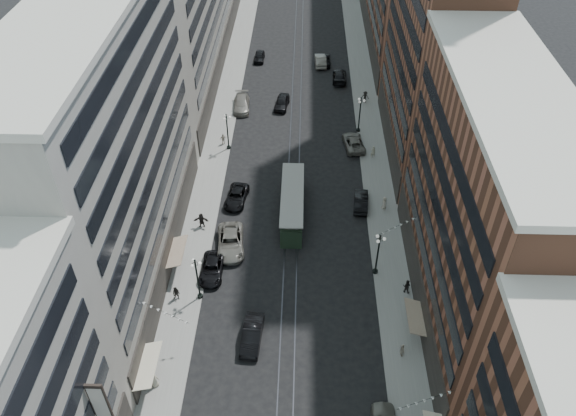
# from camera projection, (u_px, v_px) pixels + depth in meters

# --- Properties ---
(ground) EXTENTS (220.00, 220.00, 0.00)m
(ground) POSITION_uv_depth(u_px,v_px,m) (295.00, 131.00, 82.18)
(ground) COLOR black
(ground) RESTS_ON ground
(sidewalk_west) EXTENTS (4.00, 180.00, 0.15)m
(sidewalk_west) POSITION_uv_depth(u_px,v_px,m) (228.00, 95.00, 89.96)
(sidewalk_west) COLOR gray
(sidewalk_west) RESTS_ON ground
(sidewalk_east) EXTENTS (4.00, 180.00, 0.15)m
(sidewalk_east) POSITION_uv_depth(u_px,v_px,m) (365.00, 97.00, 89.46)
(sidewalk_east) COLOR gray
(sidewalk_east) RESTS_ON ground
(rail_west) EXTENTS (0.12, 180.00, 0.02)m
(rail_west) POSITION_uv_depth(u_px,v_px,m) (292.00, 96.00, 89.77)
(rail_west) COLOR #2D2D33
(rail_west) RESTS_ON ground
(rail_east) EXTENTS (0.12, 180.00, 0.02)m
(rail_east) POSITION_uv_depth(u_px,v_px,m) (301.00, 97.00, 89.74)
(rail_east) COLOR #2D2D33
(rail_east) RESTS_ON ground
(building_west_mid) EXTENTS (8.00, 36.00, 28.00)m
(building_west_mid) POSITION_uv_depth(u_px,v_px,m) (111.00, 158.00, 52.96)
(building_west_mid) COLOR gray
(building_west_mid) RESTS_ON ground
(building_east_mid) EXTENTS (8.00, 30.00, 24.00)m
(building_east_mid) POSITION_uv_depth(u_px,v_px,m) (481.00, 216.00, 49.71)
(building_east_mid) COLOR brown
(building_east_mid) RESTS_ON ground
(lamppost_sw_far) EXTENTS (1.03, 1.14, 5.52)m
(lamppost_sw_far) POSITION_uv_depth(u_px,v_px,m) (197.00, 278.00, 56.10)
(lamppost_sw_far) COLOR black
(lamppost_sw_far) RESTS_ON sidewalk_west
(lamppost_sw_mid) EXTENTS (1.03, 1.14, 5.52)m
(lamppost_sw_mid) POSITION_uv_depth(u_px,v_px,m) (227.00, 130.00, 76.57)
(lamppost_sw_mid) COLOR black
(lamppost_sw_mid) RESTS_ON sidewalk_west
(lamppost_se_far) EXTENTS (1.03, 1.14, 5.52)m
(lamppost_se_far) POSITION_uv_depth(u_px,v_px,m) (378.00, 253.00, 58.72)
(lamppost_se_far) COLOR black
(lamppost_se_far) RESTS_ON sidewalk_east
(lamppost_se_mid) EXTENTS (1.03, 1.14, 5.52)m
(lamppost_se_mid) POSITION_uv_depth(u_px,v_px,m) (360.00, 113.00, 79.95)
(lamppost_se_mid) COLOR black
(lamppost_se_mid) RESTS_ON sidewalk_east
(streetcar) EXTENTS (2.65, 12.00, 3.32)m
(streetcar) POSITION_uv_depth(u_px,v_px,m) (292.00, 205.00, 67.05)
(streetcar) COLOR #1F3121
(streetcar) RESTS_ON ground
(car_2) EXTENTS (2.48, 5.23, 1.44)m
(car_2) POSITION_uv_depth(u_px,v_px,m) (212.00, 269.00, 60.25)
(car_2) COLOR black
(car_2) RESTS_ON ground
(car_5) EXTENTS (2.12, 5.21, 1.68)m
(car_5) POSITION_uv_depth(u_px,v_px,m) (252.00, 335.00, 53.55)
(car_5) COLOR black
(car_5) RESTS_ON ground
(pedestrian_1) EXTENTS (0.96, 0.70, 1.75)m
(pedestrian_1) POSITION_uv_depth(u_px,v_px,m) (154.00, 380.00, 49.65)
(pedestrian_1) COLOR #A7A28A
(pedestrian_1) RESTS_ON sidewalk_west
(pedestrian_2) EXTENTS (0.89, 0.62, 1.67)m
(pedestrian_2) POSITION_uv_depth(u_px,v_px,m) (176.00, 293.00, 57.27)
(pedestrian_2) COLOR black
(pedestrian_2) RESTS_ON sidewalk_west
(pedestrian_4) EXTENTS (0.64, 0.99, 1.56)m
(pedestrian_4) POSITION_uv_depth(u_px,v_px,m) (402.00, 350.00, 52.14)
(pedestrian_4) COLOR #BEB19D
(pedestrian_4) RESTS_ON sidewalk_east
(car_7) EXTENTS (3.04, 5.46, 1.45)m
(car_7) POSITION_uv_depth(u_px,v_px,m) (236.00, 197.00, 69.49)
(car_7) COLOR black
(car_7) RESTS_ON ground
(car_8) EXTENTS (2.76, 6.01, 1.70)m
(car_8) POSITION_uv_depth(u_px,v_px,m) (242.00, 104.00, 86.36)
(car_8) COLOR slate
(car_8) RESTS_ON ground
(car_9) EXTENTS (1.83, 4.30, 1.45)m
(car_9) POSITION_uv_depth(u_px,v_px,m) (259.00, 57.00, 99.02)
(car_9) COLOR black
(car_9) RESTS_ON ground
(car_10) EXTENTS (2.08, 4.89, 1.57)m
(car_10) POSITION_uv_depth(u_px,v_px,m) (361.00, 201.00, 68.76)
(car_10) COLOR black
(car_10) RESTS_ON ground
(car_11) EXTENTS (3.33, 5.89, 1.55)m
(car_11) POSITION_uv_depth(u_px,v_px,m) (354.00, 142.00, 78.48)
(car_11) COLOR slate
(car_11) RESTS_ON ground
(car_12) EXTENTS (2.47, 5.68, 1.63)m
(car_12) POSITION_uv_depth(u_px,v_px,m) (339.00, 76.00, 93.28)
(car_12) COLOR black
(car_12) RESTS_ON ground
(car_13) EXTENTS (2.59, 5.09, 1.66)m
(car_13) POSITION_uv_depth(u_px,v_px,m) (282.00, 102.00, 86.74)
(car_13) COLOR black
(car_13) RESTS_ON ground
(car_14) EXTENTS (2.08, 5.28, 1.71)m
(car_14) POSITION_uv_depth(u_px,v_px,m) (320.00, 60.00, 97.61)
(car_14) COLOR slate
(car_14) RESTS_ON ground
(pedestrian_5) EXTENTS (1.78, 0.57, 1.91)m
(pedestrian_5) POSITION_uv_depth(u_px,v_px,m) (201.00, 220.00, 65.60)
(pedestrian_5) COLOR black
(pedestrian_5) RESTS_ON sidewalk_west
(pedestrian_6) EXTENTS (1.02, 0.71, 1.59)m
(pedestrian_6) POSITION_uv_depth(u_px,v_px,m) (223.00, 139.00, 78.81)
(pedestrian_6) COLOR #B6AA97
(pedestrian_6) RESTS_ON sidewalk_west
(pedestrian_7) EXTENTS (0.93, 0.70, 1.69)m
(pedestrian_7) POSITION_uv_depth(u_px,v_px,m) (407.00, 286.00, 58.01)
(pedestrian_7) COLOR black
(pedestrian_7) RESTS_ON sidewalk_east
(pedestrian_8) EXTENTS (0.64, 0.43, 1.72)m
(pedestrian_8) POSITION_uv_depth(u_px,v_px,m) (373.00, 151.00, 76.38)
(pedestrian_8) COLOR #B3AD94
(pedestrian_8) RESTS_ON sidewalk_east
(pedestrian_9) EXTENTS (1.24, 0.66, 1.83)m
(pedestrian_9) POSITION_uv_depth(u_px,v_px,m) (365.00, 97.00, 87.59)
(pedestrian_9) COLOR black
(pedestrian_9) RESTS_ON sidewalk_east
(car_extra_0) EXTENTS (3.61, 6.62, 1.76)m
(car_extra_0) POSITION_uv_depth(u_px,v_px,m) (231.00, 242.00, 63.13)
(car_extra_0) COLOR slate
(car_extra_0) RESTS_ON ground
(car_extra_1) EXTENTS (2.44, 5.18, 1.43)m
(car_extra_1) POSITION_uv_depth(u_px,v_px,m) (323.00, 60.00, 98.13)
(car_extra_1) COLOR black
(car_extra_1) RESTS_ON ground
(pedestrian_extra_0) EXTENTS (0.60, 0.90, 1.71)m
(pedestrian_extra_0) POSITION_uv_depth(u_px,v_px,m) (384.00, 203.00, 68.15)
(pedestrian_extra_0) COLOR #ACA08E
(pedestrian_extra_0) RESTS_ON sidewalk_east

